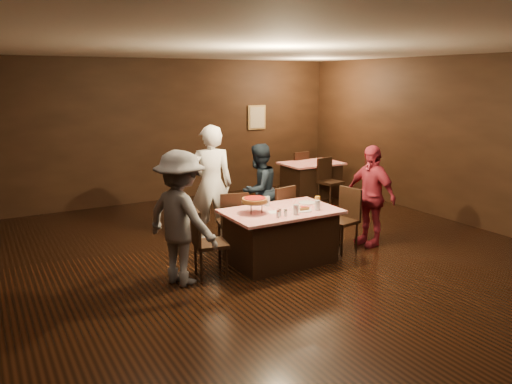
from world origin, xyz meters
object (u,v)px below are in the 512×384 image
Objects in this scene: back_table at (311,180)px; diner_navy_hoodie at (259,190)px; diner_red_shirt at (370,196)px; plate_empty at (307,203)px; glass_front_right at (317,205)px; glass_amber at (318,201)px; pizza_stand at (255,200)px; glass_back at (267,201)px; main_table at (281,236)px; glass_front_left at (296,210)px; diner_white_jacket at (211,185)px; chair_back_near at (331,181)px; chair_far_left at (232,221)px; chair_far_right at (277,214)px; chair_end_right at (341,220)px; chair_back_far at (296,171)px; chair_end_left at (211,242)px; diner_grey_knit at (181,218)px.

diner_navy_hoodie is at bearing -142.35° from back_table.
plate_empty is (-1.09, 0.18, -0.02)m from diner_red_shirt.
glass_amber is at bearing 53.13° from glass_front_right.
glass_back is at bearing 35.54° from pizza_stand.
pizza_stand is at bearing -144.46° from glass_back.
glass_front_left reaches higher than main_table.
pizza_stand is 0.91m from glass_front_right.
diner_white_jacket is (-3.28, -1.84, 0.56)m from back_table.
chair_back_near is 6.79× the size of glass_front_right.
chair_far_left reaches higher than main_table.
chair_far_right and chair_end_right have the same top height.
diner_red_shirt is 4.19× the size of pizza_stand.
pizza_stand is 1.01m from glass_amber.
pizza_stand is at bearing 43.96° from chair_back_far.
main_table is 1.10m from chair_end_right.
chair_end_left is at bearing 180.00° from main_table.
chair_end_right is at bearing 21.04° from glass_front_right.
chair_far_left is 2.50× the size of pizza_stand.
glass_front_right reaches higher than plate_empty.
chair_far_right is 0.60× the size of diner_red_shirt.
chair_back_far is 0.61× the size of diner_navy_hoodie.
chair_far_right is 0.73m from glass_back.
diner_grey_knit is 1.58m from glass_front_left.
chair_back_far is 4.63m from glass_front_right.
chair_back_far is 3.48m from diner_navy_hoodie.
chair_far_left is at bearing -12.11° from chair_far_right.
diner_white_jacket is at bearing -128.86° from diner_red_shirt.
pizza_stand is 0.97m from plate_empty.
main_table is 1.37m from diner_navy_hoodie.
glass_front_right and glass_amber have the same top height.
diner_navy_hoodie reaches higher than chair_end_right.
chair_end_right is at bearing 120.91° from chair_far_right.
diner_navy_hoodie is at bearing -162.08° from chair_back_near.
glass_front_left is (1.15, -0.30, 0.37)m from chair_end_left.
glass_front_left and glass_amber have the same top height.
chair_end_left is 2.76m from diner_red_shirt.
diner_grey_knit is 1.08× the size of diner_red_shirt.
glass_back is (-0.50, 0.55, 0.00)m from glass_front_right.
glass_front_left is (-1.59, -0.27, 0.04)m from diner_red_shirt.
diner_white_jacket is at bearing -61.33° from diner_grey_knit.
glass_front_right is at bearing -88.67° from chair_end_left.
back_table is 3.42× the size of pizza_stand.
diner_red_shirt reaches higher than chair_end_left.
chair_end_right is 3.80× the size of plate_empty.
back_table is 0.61m from chair_back_far.
glass_back is at bearing 45.26° from chair_back_far.
glass_amber is (0.60, -0.05, 0.46)m from main_table.
glass_amber is (0.15, 0.20, 0.00)m from glass_front_right.
chair_far_left is at bearing -160.08° from chair_back_near.
diner_white_jacket reaches higher than diner_red_shirt.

